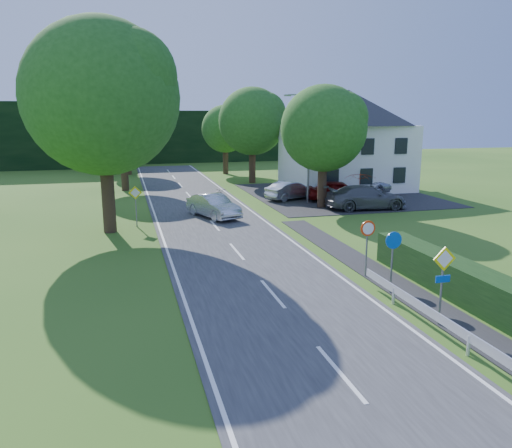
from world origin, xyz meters
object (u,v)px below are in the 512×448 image
object	(u,v)px
moving_car	(214,206)
parked_car_red	(339,191)
parasol	(360,187)
parked_car_grey	(366,197)
parked_car_silver_b	(388,184)
streetlight	(307,143)
parked_car_silver_a	(291,190)
motorcycle	(219,195)

from	to	relation	value
moving_car	parked_car_red	xyz separation A→B (m)	(10.27, 3.48, 0.06)
moving_car	parasol	xyz separation A→B (m)	(11.86, 3.13, 0.35)
parked_car_grey	parked_car_silver_b	xyz separation A→B (m)	(5.50, 6.62, -0.13)
streetlight	parked_car_grey	world-z (taller)	streetlight
moving_car	streetlight	bearing A→B (deg)	4.10
parked_car_red	parked_car_grey	size ratio (longest dim) A/B	0.83
parked_car_red	parasol	size ratio (longest dim) A/B	1.93
streetlight	moving_car	xyz separation A→B (m)	(-7.69, -3.63, -3.68)
moving_car	parked_car_silver_a	xyz separation A→B (m)	(7.10, 5.32, -0.03)
streetlight	parked_car_silver_a	xyz separation A→B (m)	(-0.58, 1.69, -3.72)
parked_car_silver_a	parasol	size ratio (longest dim) A/B	1.77
moving_car	parked_car_silver_b	size ratio (longest dim) A/B	0.91
moving_car	parked_car_silver_b	xyz separation A→B (m)	(16.33, 6.75, -0.05)
motorcycle	parasol	world-z (taller)	parasol
parked_car_silver_b	parked_car_silver_a	bearing A→B (deg)	91.07
parked_car_red	parked_car_silver_a	bearing A→B (deg)	76.59
streetlight	parked_car_silver_a	bearing A→B (deg)	109.11
parked_car_silver_b	parasol	xyz separation A→B (m)	(-4.47, -3.62, 0.40)
motorcycle	parked_car_silver_a	world-z (taller)	parked_car_silver_a
streetlight	parked_car_silver_b	world-z (taller)	streetlight
streetlight	parasol	distance (m)	5.37
motorcycle	parked_car_silver_b	world-z (taller)	parked_car_silver_b
parasol	parked_car_silver_a	bearing A→B (deg)	155.32
moving_car	motorcycle	distance (m)	5.76
parked_car_silver_a	streetlight	bearing A→B (deg)	176.33
parked_car_grey	parasol	size ratio (longest dim) A/B	2.33
parked_car_grey	parked_car_silver_b	distance (m)	8.61
parked_car_silver_a	moving_car	bearing A→B (deg)	104.06
parked_car_red	parked_car_grey	xyz separation A→B (m)	(0.56, -3.35, 0.02)
parked_car_silver_b	moving_car	bearing A→B (deg)	104.71
parked_car_silver_b	parked_car_grey	bearing A→B (deg)	132.51
parked_car_red	parked_car_silver_b	bearing A→B (deg)	-44.94
parked_car_silver_a	parked_car_grey	bearing A→B (deg)	-167.06
parked_car_silver_b	parked_car_red	bearing A→B (deg)	110.59
parked_car_silver_a	parked_car_grey	world-z (taller)	parked_car_grey
motorcycle	parked_car_silver_a	xyz separation A→B (m)	(5.68, -0.26, 0.18)
parasol	parked_car_silver_b	bearing A→B (deg)	38.95
parked_car_silver_a	parked_car_grey	distance (m)	6.39
parked_car_silver_a	parasol	xyz separation A→B (m)	(4.76, -2.19, 0.38)
parked_car_red	parasol	world-z (taller)	parasol
moving_car	parked_car_silver_b	distance (m)	17.67
motorcycle	parked_car_silver_a	distance (m)	5.69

